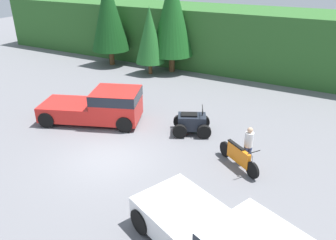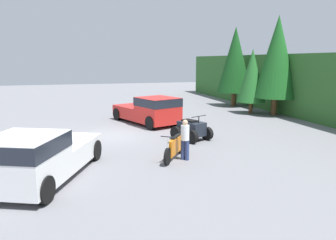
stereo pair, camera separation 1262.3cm
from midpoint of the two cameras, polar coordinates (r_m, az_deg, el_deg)
ground_plane at (r=15.02m, az=-34.53°, el=-1.86°), size 80.00×80.00×0.00m
hillside_backdrop at (r=25.23m, az=-1.89°, el=17.41°), size 44.00×6.00×4.48m
tree_left at (r=27.64m, az=-24.08°, el=19.87°), size 3.03×3.03×6.88m
tree_mid_left at (r=24.24m, az=-18.44°, el=17.38°), size 2.15×2.15×4.88m
tree_mid_right at (r=24.28m, az=-14.59°, el=21.12°), size 3.18×3.18×7.22m
pickup_truck_red at (r=17.98m, az=-31.84°, el=6.04°), size 5.49×3.81×1.78m
dirt_bike at (r=12.01m, az=-15.22°, el=-1.59°), size 2.07×1.46×1.13m
quad_atv at (r=15.09m, az=-18.77°, el=3.74°), size 2.22×1.99×1.30m
rider_person at (r=11.90m, az=-13.36°, el=0.69°), size 0.49×0.49×1.67m
traffic_cone at (r=21.39m, az=-29.18°, el=7.30°), size 0.42×0.42×0.55m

